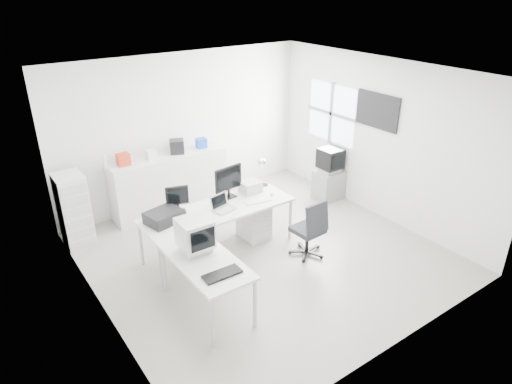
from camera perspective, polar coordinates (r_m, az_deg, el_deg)
floor at (r=7.29m, az=0.92°, el=-7.68°), size 5.00×5.00×0.01m
ceiling at (r=6.22m, az=1.10°, el=14.49°), size 5.00×5.00×0.01m
back_wall at (r=8.65m, az=-8.94°, el=7.74°), size 5.00×0.02×2.80m
left_wall at (r=5.66m, az=-19.89°, el=-3.32°), size 0.02×5.00×2.80m
right_wall at (r=8.27m, az=15.20°, el=6.33°), size 0.02×5.00×2.80m
window at (r=8.96m, az=9.40°, el=9.67°), size 0.02×1.20×1.10m
wall_picture at (r=8.16m, az=14.93°, el=9.80°), size 0.04×0.90×0.60m
main_desk at (r=7.19m, az=-4.63°, el=-4.77°), size 2.40×0.80×0.75m
side_desk at (r=6.04m, az=-6.16°, el=-11.39°), size 0.70×1.40×0.75m
drawer_pedestal at (r=7.59m, az=-0.28°, el=-3.59°), size 0.40×0.50×0.60m
inkjet_printer at (r=6.71m, az=-11.44°, el=-3.04°), size 0.56×0.48×0.17m
lcd_monitor_small at (r=6.89m, az=-9.80°, el=-0.96°), size 0.38×0.29×0.43m
lcd_monitor_large at (r=7.25m, az=-3.46°, el=1.24°), size 0.54×0.27×0.53m
laptop at (r=6.90m, az=-3.99°, el=-1.43°), size 0.44×0.44×0.24m
white_keyboard at (r=7.21m, az=0.31°, el=-1.13°), size 0.44×0.19×0.02m
white_mouse at (r=7.39m, az=1.97°, el=-0.27°), size 0.05×0.05×0.05m
laser_printer at (r=7.49m, az=-0.72°, el=0.66°), size 0.32×0.28×0.18m
desk_lamp at (r=7.67m, az=1.08°, el=2.60°), size 0.20×0.20×0.51m
crt_monitor at (r=5.89m, az=-7.64°, el=-5.53°), size 0.39×0.39×0.44m
black_keyboard at (r=5.52m, az=-4.26°, el=-10.21°), size 0.48×0.20×0.03m
office_chair at (r=7.07m, az=6.49°, el=-4.38°), size 0.59×0.59×0.97m
tv_cabinet at (r=9.02m, az=9.05°, el=0.90°), size 0.52×0.43×0.57m
crt_tv at (r=8.82m, az=9.27°, el=3.92°), size 0.50×0.48×0.45m
sideboard at (r=8.53m, az=-10.74°, el=1.15°), size 2.15×0.54×1.08m
clutter_box_a at (r=8.03m, az=-16.26°, el=3.93°), size 0.20×0.18×0.20m
clutter_box_b at (r=8.19m, az=-12.98°, el=4.59°), size 0.17×0.14×0.16m
clutter_box_c at (r=8.36m, az=-9.87°, el=5.62°), size 0.32×0.31×0.25m
clutter_box_d at (r=8.59m, az=-6.85°, el=6.11°), size 0.21×0.19×0.18m
clutter_bottle at (r=7.98m, az=-18.37°, el=3.58°), size 0.07×0.07×0.22m
filing_cabinet at (r=7.80m, az=-21.81°, el=-2.16°), size 0.43×0.51×1.22m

